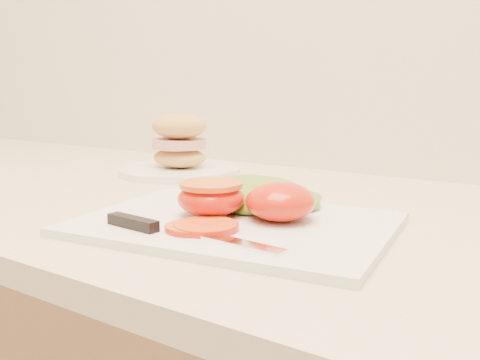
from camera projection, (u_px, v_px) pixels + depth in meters
The scene contains 9 objects.
cutting_board at pixel (235, 224), 0.61m from camera, with size 0.35×0.25×0.01m, color white.
tomato_half_dome at pixel (280, 201), 0.61m from camera, with size 0.08×0.08×0.04m, color red.
tomato_half_cut at pixel (211, 197), 0.63m from camera, with size 0.08×0.08×0.04m.
tomato_slice_0 at pixel (206, 226), 0.57m from camera, with size 0.07×0.07×0.01m, color orange.
tomato_slice_1 at pixel (194, 227), 0.57m from camera, with size 0.06×0.06×0.01m, color orange.
lettuce_leaf_0 at pixel (250, 194), 0.68m from camera, with size 0.16×0.11×0.03m, color olive.
lettuce_leaf_1 at pixel (283, 200), 0.67m from camera, with size 0.10×0.07×0.02m, color olive.
knife at pixel (167, 229), 0.56m from camera, with size 0.22×0.04×0.01m.
sandwich_plate at pixel (179, 152), 0.98m from camera, with size 0.22×0.22×0.11m.
Camera 1 is at (-0.08, 1.07, 1.09)m, focal length 40.00 mm.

